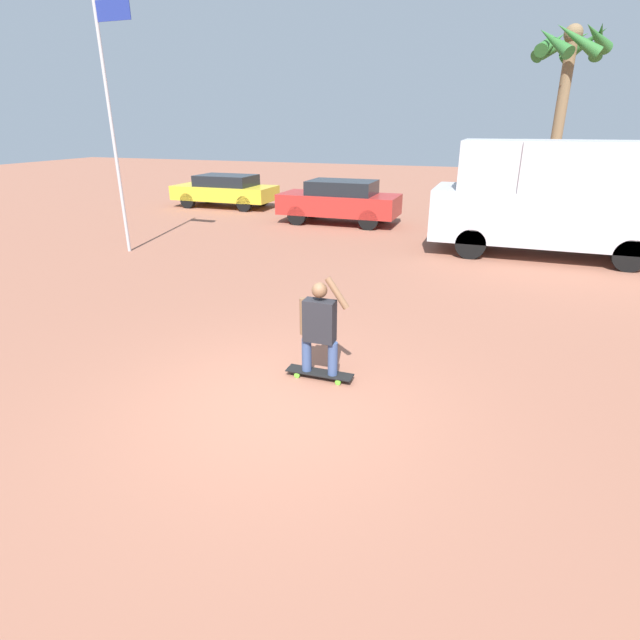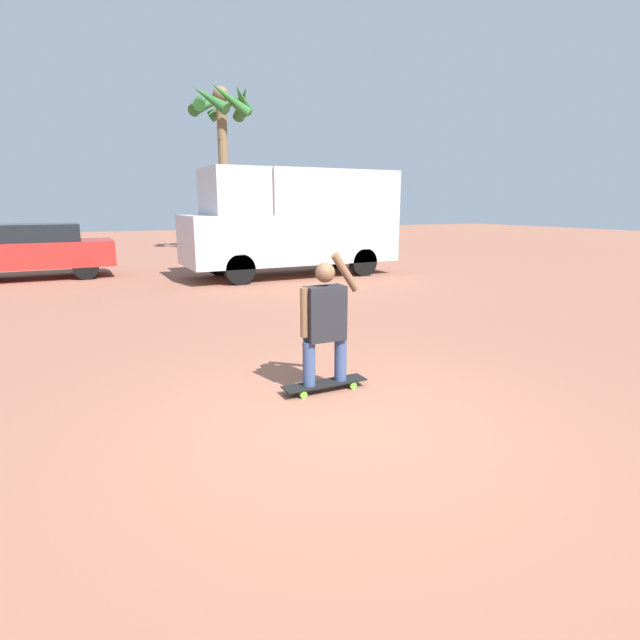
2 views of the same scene
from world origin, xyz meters
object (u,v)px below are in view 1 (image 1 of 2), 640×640
skateboard (320,373)px  parked_car_yellow (225,190)px  person_skateboarder (319,324)px  palm_tree_near_van (568,62)px  flagpole (112,113)px  camper_van (558,196)px  parked_car_red (340,201)px

skateboard → parked_car_yellow: 16.48m
skateboard → person_skateboarder: person_skateboarder is taller
person_skateboarder → palm_tree_near_van: palm_tree_near_van is taller
skateboard → palm_tree_near_van: palm_tree_near_van is taller
person_skateboarder → skateboard: bearing=-0.0°
parked_car_yellow → flagpole: (1.51, -8.15, 2.97)m
camper_van → parked_car_red: (-6.99, 2.66, -0.84)m
flagpole → palm_tree_near_van: bearing=45.5°
camper_van → flagpole: bearing=-163.0°
palm_tree_near_van → flagpole: (-11.72, -11.92, -1.96)m
person_skateboarder → flagpole: size_ratio=0.22×
person_skateboarder → flagpole: (-7.76, 5.45, 2.85)m
camper_van → palm_tree_near_van: size_ratio=0.88×
camper_van → flagpole: size_ratio=0.95×
camper_van → parked_car_yellow: bearing=160.1°
camper_van → palm_tree_near_van: bearing=87.7°
palm_tree_near_van → flagpole: bearing=-134.5°
person_skateboarder → parked_car_red: (-3.37, 11.59, -0.03)m
camper_van → parked_car_red: 7.52m
skateboard → parked_car_yellow: (-9.28, 13.61, 0.66)m
person_skateboarder → parked_car_red: size_ratio=0.34×
skateboard → parked_car_red: bearing=106.2°
person_skateboarder → parked_car_yellow: size_ratio=0.33×
palm_tree_near_van → parked_car_red: bearing=-141.7°
parked_car_red → flagpole: bearing=-125.6°
skateboard → flagpole: size_ratio=0.15×
parked_car_red → parked_car_yellow: parked_car_red is taller
parked_car_red → flagpole: 8.08m
skateboard → parked_car_yellow: parked_car_yellow is taller
camper_van → parked_car_yellow: (-12.89, 4.67, -0.92)m
parked_car_yellow → flagpole: bearing=-79.5°
skateboard → person_skateboarder: size_ratio=0.67×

